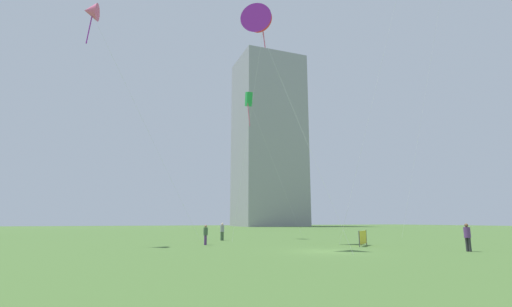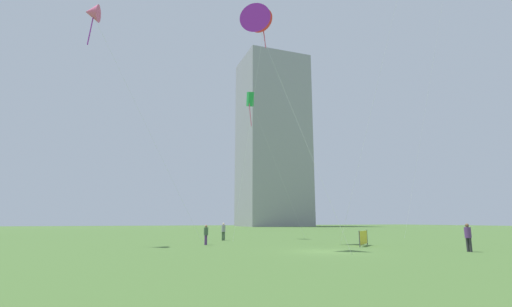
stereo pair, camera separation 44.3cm
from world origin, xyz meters
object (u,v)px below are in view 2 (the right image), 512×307
object	(u,v)px
distant_highrise_0	(273,140)
kite_flying_2	(92,13)
person_standing_1	(223,230)
kite_flying_0	(257,23)
event_banner	(363,238)
kite_flying_3	(264,24)
person_standing_2	(206,233)
person_standing_0	(468,235)
kite_flying_1	(250,100)

from	to	relation	value
distant_highrise_0	kite_flying_2	bearing A→B (deg)	-121.83
person_standing_1	kite_flying_0	world-z (taller)	kite_flying_0
kite_flying_2	event_banner	distance (m)	31.40
kite_flying_3	distant_highrise_0	xyz separation A→B (m)	(43.70, 92.93, 11.15)
person_standing_2	distant_highrise_0	size ratio (longest dim) A/B	0.03
person_standing_0	event_banner	distance (m)	7.71
person_standing_1	person_standing_2	bearing A→B (deg)	67.56
person_standing_2	person_standing_1	bearing A→B (deg)	-167.91
distant_highrise_0	event_banner	distance (m)	110.77
person_standing_1	person_standing_2	size ratio (longest dim) A/B	1.08
event_banner	kite_flying_1	bearing A→B (deg)	105.39
person_standing_0	kite_flying_2	bearing A→B (deg)	-132.99
person_standing_0	distant_highrise_0	world-z (taller)	distant_highrise_0
person_standing_0	person_standing_1	world-z (taller)	person_standing_0
person_standing_1	kite_flying_0	xyz separation A→B (m)	(-1.23, -12.34, 16.66)
kite_flying_2	kite_flying_3	distance (m)	16.38
person_standing_2	kite_flying_3	bearing A→B (deg)	130.87
kite_flying_1	distant_highrise_0	distance (m)	95.23
person_standing_0	person_standing_1	bearing A→B (deg)	-160.29
kite_flying_0	kite_flying_1	world-z (taller)	kite_flying_0
kite_flying_3	event_banner	xyz separation A→B (m)	(6.06, -6.14, -21.07)
person_standing_2	kite_flying_3	distance (m)	21.49
kite_flying_3	event_banner	size ratio (longest dim) A/B	10.19
person_standing_2	event_banner	distance (m)	13.13
person_standing_2	kite_flying_1	distance (m)	19.57
kite_flying_0	kite_flying_3	world-z (taller)	kite_flying_3
person_standing_2	kite_flying_0	distance (m)	17.98
kite_flying_1	event_banner	size ratio (longest dim) A/B	7.86
kite_flying_2	person_standing_2	bearing A→B (deg)	-15.89
kite_flying_0	kite_flying_1	size ratio (longest dim) A/B	1.06
person_standing_0	person_standing_2	world-z (taller)	person_standing_0
person_standing_1	kite_flying_3	distance (m)	21.70
person_standing_1	event_banner	size ratio (longest dim) A/B	0.80
person_standing_2	kite_flying_3	size ratio (longest dim) A/B	0.07
kite_flying_0	kite_flying_1	distance (m)	15.97
kite_flying_2	person_standing_1	bearing A→B (deg)	12.62
person_standing_1	kite_flying_3	world-z (taller)	kite_flying_3
person_standing_0	kite_flying_0	distance (m)	21.87
kite_flying_2	kite_flying_3	world-z (taller)	kite_flying_3
person_standing_1	kite_flying_1	world-z (taller)	kite_flying_1
kite_flying_0	kite_flying_3	distance (m)	8.09
kite_flying_1	person_standing_2	bearing A→B (deg)	-130.05
kite_flying_3	person_standing_0	bearing A→B (deg)	-55.99
kite_flying_2	distant_highrise_0	world-z (taller)	distant_highrise_0
kite_flying_0	distant_highrise_0	distance (m)	110.74
person_standing_2	kite_flying_2	size ratio (longest dim) A/B	0.08
kite_flying_2	kite_flying_3	bearing A→B (deg)	-10.72
kite_flying_1	distant_highrise_0	bearing A→B (deg)	63.57
kite_flying_2	distant_highrise_0	size ratio (longest dim) A/B	0.33
person_standing_2	distant_highrise_0	world-z (taller)	distant_highrise_0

